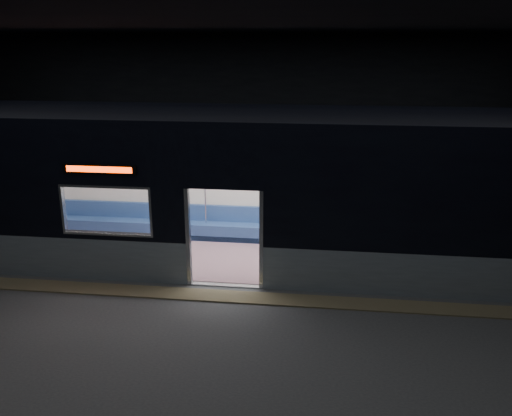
# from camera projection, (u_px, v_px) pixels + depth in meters

# --- Properties ---
(station_floor) EXTENTS (24.00, 14.00, 0.01)m
(station_floor) POSITION_uv_depth(u_px,v_px,m) (215.00, 310.00, 10.07)
(station_floor) COLOR #47494C
(station_floor) RESTS_ON ground
(station_envelope) EXTENTS (24.00, 14.00, 5.00)m
(station_envelope) POSITION_uv_depth(u_px,v_px,m) (210.00, 112.00, 8.98)
(station_envelope) COLOR black
(station_envelope) RESTS_ON station_floor
(tactile_strip) EXTENTS (22.80, 0.50, 0.03)m
(tactile_strip) POSITION_uv_depth(u_px,v_px,m) (221.00, 296.00, 10.59)
(tactile_strip) COLOR #8C7F59
(tactile_strip) RESTS_ON station_floor
(metro_car) EXTENTS (18.00, 3.04, 3.35)m
(metro_car) POSITION_uv_depth(u_px,v_px,m) (236.00, 180.00, 11.93)
(metro_car) COLOR #92A0AE
(metro_car) RESTS_ON station_floor
(passenger) EXTENTS (0.41, 0.67, 1.32)m
(passenger) POSITION_uv_depth(u_px,v_px,m) (359.00, 217.00, 12.87)
(passenger) COLOR black
(passenger) RESTS_ON metro_car
(handbag) EXTENTS (0.36, 0.34, 0.14)m
(handbag) POSITION_uv_depth(u_px,v_px,m) (360.00, 224.00, 12.69)
(handbag) COLOR black
(handbag) RESTS_ON passenger
(transit_map) EXTENTS (0.94, 0.03, 0.61)m
(transit_map) POSITION_uv_depth(u_px,v_px,m) (347.00, 186.00, 12.99)
(transit_map) COLOR white
(transit_map) RESTS_ON metro_car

